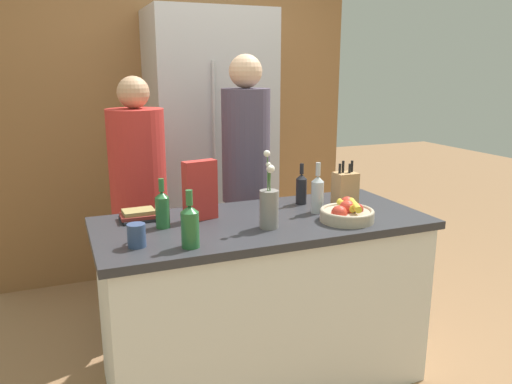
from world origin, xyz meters
TOP-DOWN VIEW (x-y plane):
  - ground_plane at (0.00, 0.00)m, footprint 14.00×14.00m
  - kitchen_island at (0.00, 0.00)m, footprint 1.66×0.74m
  - back_wall_wood at (0.00, 1.74)m, footprint 2.86×0.12m
  - refrigerator at (0.15, 1.38)m, footprint 0.87×0.62m
  - fruit_bowl at (0.38, -0.18)m, footprint 0.27×0.27m
  - knife_block at (0.51, 0.06)m, footprint 0.12×0.10m
  - flower_vase at (-0.03, -0.14)m, footprint 0.09×0.09m
  - cereal_box at (-0.29, 0.12)m, footprint 0.18×0.09m
  - coffee_mug at (-0.65, -0.16)m, footprint 0.08×0.12m
  - book_stack at (-0.58, 0.22)m, footprint 0.20×0.15m
  - bottle_oil at (0.31, 0.01)m, footprint 0.07×0.07m
  - bottle_vinegar at (-0.44, -0.26)m, footprint 0.08×0.08m
  - bottle_wine at (0.31, 0.19)m, footprint 0.06×0.06m
  - bottle_water at (-0.49, 0.06)m, footprint 0.07×0.07m
  - person_at_sink at (-0.50, 0.74)m, footprint 0.33×0.33m
  - person_in_blue at (0.15, 0.63)m, footprint 0.30×0.30m

SIDE VIEW (x-z plane):
  - ground_plane at x=0.00m, z-range 0.00..0.00m
  - kitchen_island at x=0.00m, z-range 0.00..0.90m
  - person_at_sink at x=-0.50m, z-range 0.10..1.69m
  - book_stack at x=-0.58m, z-range 0.89..0.94m
  - fruit_bowl at x=0.38m, z-range 0.88..0.99m
  - coffee_mug at x=-0.65m, z-range 0.90..1.00m
  - person_in_blue at x=0.15m, z-range 0.12..1.84m
  - bottle_wine at x=0.31m, z-range 0.87..1.10m
  - bottle_water at x=-0.49m, z-range 0.87..1.11m
  - knife_block at x=0.51m, z-range 0.87..1.12m
  - bottle_vinegar at x=-0.44m, z-range 0.87..1.12m
  - bottle_oil at x=0.31m, z-range 0.87..1.13m
  - flower_vase at x=-0.03m, z-range 0.82..1.19m
  - refrigerator at x=0.15m, z-range 0.00..2.04m
  - cereal_box at x=-0.29m, z-range 0.89..1.19m
  - back_wall_wood at x=0.00m, z-range 0.00..2.60m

